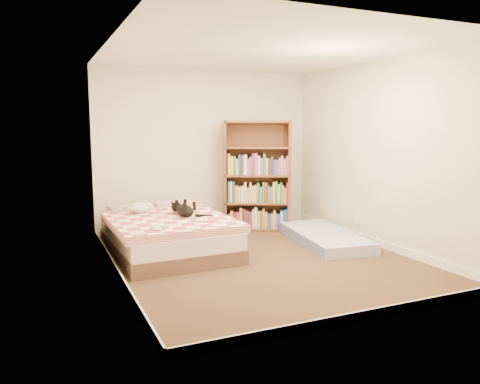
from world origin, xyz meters
name	(u,v)px	position (x,y,z in m)	size (l,w,h in m)	color
room	(263,163)	(0.00, 0.00, 1.20)	(3.51, 4.01, 2.51)	#3E2C1A
bed	(167,233)	(-0.97, 0.86, 0.24)	(1.51, 2.03, 0.53)	brown
bookshelf	(256,191)	(0.69, 1.61, 0.61)	(1.17, 0.75, 1.72)	#51331B
floor_mattress	(324,237)	(1.19, 0.44, 0.08)	(0.77, 1.70, 0.15)	#6574A9
black_cat	(184,210)	(-0.75, 0.78, 0.55)	(0.29, 0.75, 0.17)	black
white_dog	(140,208)	(-1.24, 1.20, 0.55)	(0.35, 0.37, 0.14)	white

